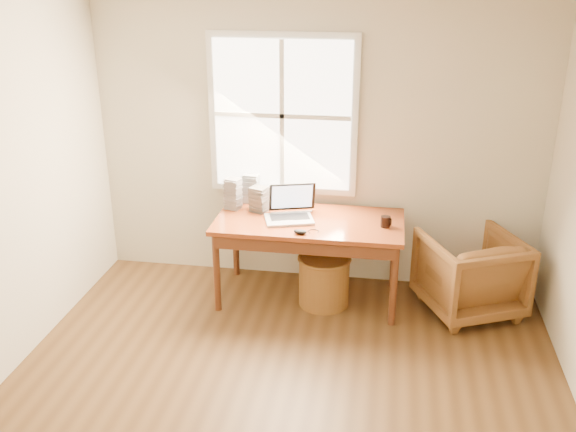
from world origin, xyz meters
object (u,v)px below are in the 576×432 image
Objects in this scene: armchair at (470,274)px; wicker_stool at (324,281)px; coffee_mug at (385,222)px; laptop at (289,203)px; desk at (309,222)px; cd_stack_a at (251,188)px.

wicker_stool is at bearing -20.83° from armchair.
coffee_mug is at bearing -20.75° from armchair.
armchair is 1.64m from laptop.
desk is 0.65m from coffee_mug.
cd_stack_a reaches higher than wicker_stool.
laptop is (-0.31, 0.04, 0.69)m from wicker_stool.
cd_stack_a is at bearing 149.68° from desk.
wicker_stool is at bearing 179.46° from coffee_mug.
wicker_stool is (-1.23, -0.08, -0.13)m from armchair.
coffee_mug is at bearing -17.64° from cd_stack_a.
desk is at bearing -24.70° from armchair.
cd_stack_a is at bearing -34.50° from armchair.
cd_stack_a reaches higher than coffee_mug.
laptop is at bearing 175.34° from coffee_mug.
desk is 5.97× the size of cd_stack_a.
laptop is 0.82m from coffee_mug.
laptop is 0.56m from cd_stack_a.
coffee_mug reaches higher than armchair.
wicker_stool is 0.98× the size of laptop.
armchair is at bearing -0.33° from coffee_mug.
wicker_stool is 0.76m from coffee_mug.
desk is 0.69m from cd_stack_a.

